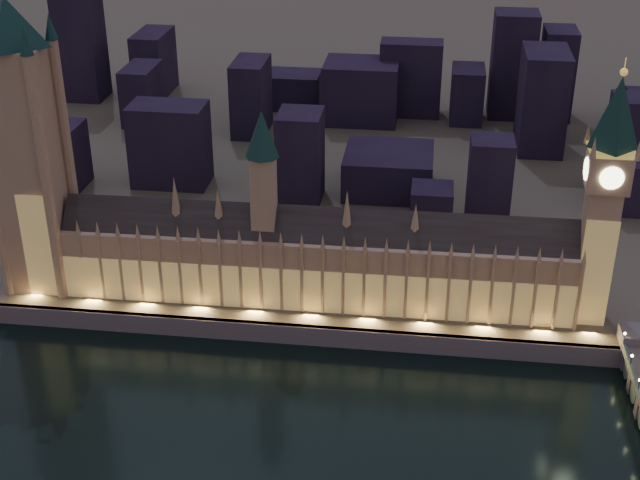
# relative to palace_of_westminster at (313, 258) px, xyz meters

# --- Properties ---
(ground_plane) EXTENTS (2000.00, 2000.00, 0.00)m
(ground_plane) POSITION_rel_palace_of_westminster_xyz_m (-1.50, -61.75, -26.37)
(ground_plane) COLOR black
(ground_plane) RESTS_ON ground
(north_bank) EXTENTS (2000.00, 960.00, 8.00)m
(north_bank) POSITION_rel_palace_of_westminster_xyz_m (-1.50, 458.25, -22.37)
(north_bank) COLOR #50453B
(north_bank) RESTS_ON ground
(embankment_wall) EXTENTS (2000.00, 2.50, 8.00)m
(embankment_wall) POSITION_rel_palace_of_westminster_xyz_m (-1.50, -20.75, -22.37)
(embankment_wall) COLOR #584F46
(embankment_wall) RESTS_ON ground
(palace_of_westminster) EXTENTS (202.00, 21.99, 78.00)m
(palace_of_westminster) POSITION_rel_palace_of_westminster_xyz_m (0.00, 0.00, 0.00)
(palace_of_westminster) COLOR #987258
(palace_of_westminster) RESTS_ON north_bank
(victoria_tower) EXTENTS (31.68, 31.68, 128.64)m
(victoria_tower) POSITION_rel_palace_of_westminster_xyz_m (-111.50, 0.18, 45.61)
(victoria_tower) COLOR #987258
(victoria_tower) RESTS_ON north_bank
(elizabeth_tower) EXTENTS (18.00, 18.00, 102.11)m
(elizabeth_tower) POSITION_rel_palace_of_westminster_xyz_m (106.50, 0.17, 38.40)
(elizabeth_tower) COLOR #987258
(elizabeth_tower) RESTS_ON north_bank
(city_backdrop) EXTENTS (490.61, 215.63, 81.72)m
(city_backdrop) POSITION_rel_palace_of_westminster_xyz_m (35.34, 186.32, 4.75)
(city_backdrop) COLOR black
(city_backdrop) RESTS_ON north_bank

